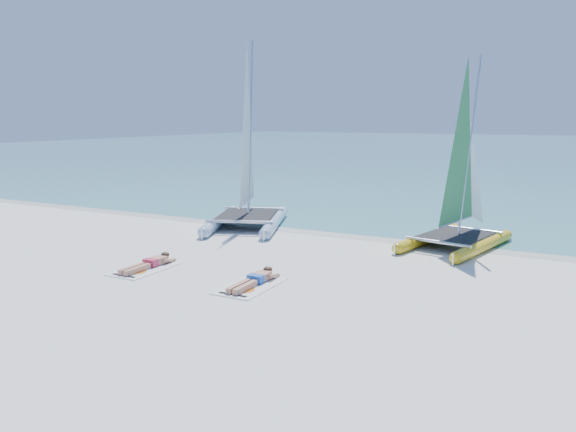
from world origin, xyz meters
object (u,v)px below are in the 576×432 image
object	(u,v)px
sunbather_a	(150,263)
sunbather_b	(255,279)
towel_b	(250,286)
catamaran_yellow	(464,184)
towel_a	(145,269)
catamaran_blue	(247,169)

from	to	relation	value
sunbather_a	sunbather_b	distance (m)	3.17
sunbather_a	sunbather_b	bearing A→B (deg)	-0.39
towel_b	sunbather_b	size ratio (longest dim) A/B	1.07
catamaran_yellow	towel_a	world-z (taller)	catamaran_yellow
sunbather_a	catamaran_yellow	bearing A→B (deg)	44.07
catamaran_yellow	sunbather_a	size ratio (longest dim) A/B	3.39
catamaran_blue	towel_b	size ratio (longest dim) A/B	3.65
sunbather_a	catamaran_blue	bearing A→B (deg)	96.75
catamaran_yellow	towel_a	distance (m)	9.54
catamaran_yellow	sunbather_a	bearing A→B (deg)	-123.35
catamaran_blue	towel_b	bearing A→B (deg)	-78.62
towel_a	sunbather_a	bearing A→B (deg)	90.00
sunbather_a	sunbather_b	world-z (taller)	same
catamaran_blue	catamaran_yellow	distance (m)	7.35
sunbather_a	sunbather_b	xyz separation A→B (m)	(3.17, -0.02, 0.00)
catamaran_yellow	sunbather_b	world-z (taller)	catamaran_yellow
catamaran_blue	catamaran_yellow	xyz separation A→B (m)	(7.34, 0.43, -0.17)
towel_a	sunbather_b	size ratio (longest dim) A/B	1.07
catamaran_yellow	towel_b	distance (m)	7.70
sunbather_b	catamaran_blue	bearing A→B (deg)	122.81
towel_a	sunbather_b	bearing A→B (deg)	3.08
catamaran_yellow	sunbather_b	distance (m)	7.51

